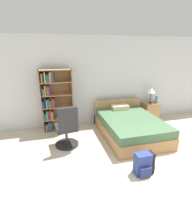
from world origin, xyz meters
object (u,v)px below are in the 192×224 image
bookshelf (53,101)px  nightstand (150,111)px  bed (129,126)px  backpack_black (145,163)px  office_chair (67,129)px  water_bottle (156,100)px  backpack_blue (143,165)px  table_lamp (151,90)px

bookshelf → nightstand: size_ratio=2.91×
bed → backpack_black: size_ratio=5.42×
office_chair → water_bottle: 3.10m
nightstand → backpack_blue: (-1.59, -2.38, -0.09)m
backpack_black → backpack_blue: 0.12m
nightstand → backpack_blue: bearing=-123.9°
nightstand → backpack_blue: size_ratio=1.39×
nightstand → water_bottle: 0.43m
bookshelf → backpack_blue: 2.91m
table_lamp → backpack_black: size_ratio=1.35×
table_lamp → bookshelf: bearing=179.2°
water_bottle → backpack_blue: 2.89m
water_bottle → backpack_blue: water_bottle is taller
nightstand → table_lamp: (-0.06, -0.02, 0.71)m
backpack_blue → office_chair: bearing=132.7°
office_chair → backpack_blue: bearing=-47.3°
water_bottle → backpack_blue: bearing=-126.8°
bookshelf → bed: (1.95, -0.83, -0.62)m
table_lamp → backpack_blue: 2.92m
water_bottle → backpack_black: water_bottle is taller
office_chair → backpack_blue: size_ratio=2.46×
water_bottle → backpack_black: size_ratio=0.61×
bed → nightstand: bed is taller
office_chair → backpack_blue: office_chair is taller
bookshelf → backpack_black: size_ratio=4.58×
office_chair → water_bottle: (2.95, 0.93, 0.24)m
bookshelf → table_lamp: bearing=-0.8°
water_bottle → backpack_black: 2.78m
bed → backpack_blue: size_ratio=4.78×
nightstand → water_bottle: bearing=-41.0°
water_bottle → table_lamp: bearing=157.0°
bookshelf → backpack_blue: bearing=-58.1°
backpack_black → table_lamp: bearing=57.9°
backpack_black → bed: bearing=76.5°
nightstand → backpack_black: nightstand is taller
backpack_blue → bed: bearing=73.7°
water_bottle → bed: bearing=-150.2°
table_lamp → backpack_blue: bearing=-123.0°
bookshelf → backpack_black: (1.59, -2.32, -0.70)m
bed → water_bottle: bearing=29.8°
bookshelf → bed: size_ratio=0.84×
bed → nightstand: bearing=35.4°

